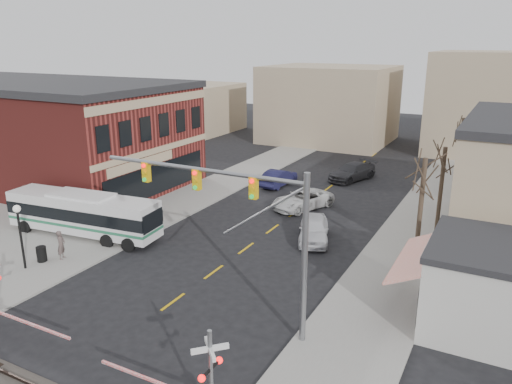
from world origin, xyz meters
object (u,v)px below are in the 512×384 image
at_px(pedestrian_near, 61,245).
at_px(pedestrian_far, 109,222).
at_px(traffic_signal_mast, 245,212).
at_px(car_a, 314,229).
at_px(trash_bin, 42,254).
at_px(car_b, 278,178).
at_px(rr_crossing_east, 201,379).
at_px(car_c, 302,200).
at_px(car_d, 352,172).
at_px(street_lamp, 19,223).
at_px(transit_bus, 83,213).

relative_size(pedestrian_near, pedestrian_far, 1.01).
distance_m(traffic_signal_mast, car_a, 12.64).
height_order(trash_bin, car_a, car_a).
relative_size(trash_bin, car_b, 0.20).
distance_m(rr_crossing_east, pedestrian_far, 20.00).
relative_size(car_c, car_d, 0.96).
relative_size(rr_crossing_east, car_a, 1.15).
bearing_deg(traffic_signal_mast, car_d, 97.01).
distance_m(car_a, car_d, 16.55).
relative_size(street_lamp, pedestrian_far, 2.18).
bearing_deg(car_c, transit_bus, -107.50).
bearing_deg(car_a, rr_crossing_east, -100.77).
xyz_separation_m(transit_bus, car_c, (11.27, 12.65, -0.91)).
height_order(street_lamp, car_a, street_lamp).
bearing_deg(car_c, rr_crossing_east, -51.42).
height_order(rr_crossing_east, car_c, rr_crossing_east).
height_order(rr_crossing_east, car_b, rr_crossing_east).
xyz_separation_m(street_lamp, car_a, (13.60, 12.43, -2.16)).
bearing_deg(car_a, car_c, 99.42).
height_order(trash_bin, car_c, car_c).
bearing_deg(street_lamp, traffic_signal_mast, 3.28).
xyz_separation_m(transit_bus, street_lamp, (0.98, -5.71, 1.33)).
xyz_separation_m(transit_bus, car_a, (14.58, 6.71, -0.84)).
height_order(car_a, pedestrian_near, pedestrian_near).
distance_m(car_b, car_d, 7.63).
relative_size(trash_bin, pedestrian_far, 0.52).
relative_size(car_b, pedestrian_far, 2.60).
height_order(transit_bus, pedestrian_far, transit_bus).
bearing_deg(car_d, pedestrian_near, -91.07).
bearing_deg(street_lamp, pedestrian_near, 66.47).
bearing_deg(pedestrian_near, transit_bus, 5.65).
xyz_separation_m(trash_bin, car_b, (5.58, 22.40, 0.19)).
bearing_deg(car_b, pedestrian_far, 77.08).
bearing_deg(transit_bus, car_b, 69.60).
bearing_deg(car_a, car_b, 105.74).
bearing_deg(car_a, car_d, 78.58).
height_order(trash_bin, car_b, car_b).
xyz_separation_m(street_lamp, car_c, (10.29, 18.37, -2.24)).
bearing_deg(car_d, trash_bin, -91.89).
bearing_deg(street_lamp, pedestrian_far, 84.96).
bearing_deg(car_c, street_lamp, -95.08).
bearing_deg(car_c, car_d, 109.15).
height_order(traffic_signal_mast, car_c, traffic_signal_mast).
xyz_separation_m(traffic_signal_mast, car_c, (-4.36, 17.53, -5.03)).
relative_size(rr_crossing_east, trash_bin, 5.88).
bearing_deg(car_b, car_c, 135.34).
bearing_deg(car_d, street_lamp, -91.24).
relative_size(car_a, car_b, 1.03).
bearing_deg(pedestrian_far, transit_bus, 142.51).
bearing_deg(car_b, car_a, 129.16).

